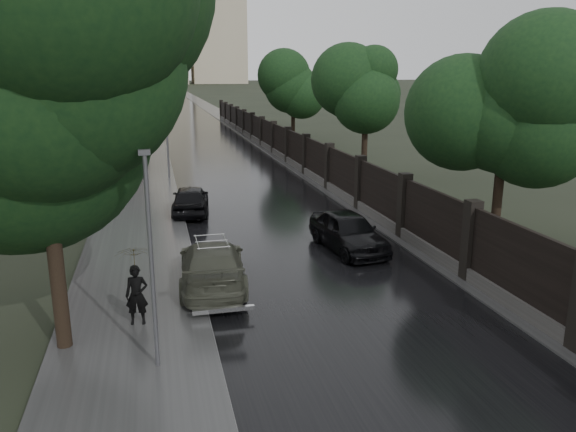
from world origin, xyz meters
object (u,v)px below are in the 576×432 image
at_px(hatchback_left, 190,200).
at_px(pedestrian_umbrella, 134,263).
at_px(tree_right_a, 505,119).
at_px(lamp_post, 151,261).
at_px(traffic_light, 167,142).
at_px(tree_left_near, 36,83).
at_px(car_right_near, 348,231).
at_px(tree_right_c, 293,90).
at_px(tree_right_b, 366,100).
at_px(volga_sedan, 212,264).
at_px(tree_left_far, 107,93).

bearing_deg(hatchback_left, pedestrian_umbrella, 85.93).
height_order(tree_right_a, hatchback_left, tree_right_a).
height_order(lamp_post, traffic_light, lamp_post).
distance_m(tree_left_near, hatchback_left, 14.82).
xyz_separation_m(hatchback_left, car_right_near, (5.45, -7.10, 0.04)).
xyz_separation_m(tree_right_c, car_right_near, (-5.65, -31.03, -4.20)).
xyz_separation_m(tree_left_near, tree_right_b, (15.10, 19.00, -1.47)).
height_order(tree_right_b, traffic_light, tree_right_b).
xyz_separation_m(hatchback_left, pedestrian_umbrella, (-2.26, -12.21, 1.13)).
distance_m(tree_left_near, pedestrian_umbrella, 4.97).
bearing_deg(pedestrian_umbrella, tree_right_b, 58.93).
relative_size(tree_right_c, volga_sedan, 1.40).
bearing_deg(car_right_near, volga_sedan, -161.97).
relative_size(tree_left_near, car_right_near, 2.07).
bearing_deg(hatchback_left, volga_sedan, 96.42).
bearing_deg(tree_right_c, tree_left_far, -147.17).
xyz_separation_m(tree_right_b, tree_right_c, (0.00, 18.00, 0.00)).
bearing_deg(tree_left_near, tree_right_b, 51.52).
distance_m(lamp_post, car_right_near, 10.59).
bearing_deg(pedestrian_umbrella, traffic_light, 91.09).
bearing_deg(volga_sedan, lamp_post, 74.91).
bearing_deg(lamp_post, tree_left_far, 95.21).
distance_m(volga_sedan, hatchback_left, 9.59).
distance_m(tree_right_b, pedestrian_umbrella, 22.74).
distance_m(tree_right_b, hatchback_left, 13.28).
bearing_deg(tree_left_far, tree_right_c, 32.83).
bearing_deg(tree_right_b, traffic_light, 165.76).
bearing_deg(volga_sedan, traffic_light, -83.07).
relative_size(tree_left_near, tree_right_c, 1.31).
xyz_separation_m(tree_left_near, traffic_light, (3.30, 21.99, -4.02)).
distance_m(tree_right_c, car_right_near, 31.81).
relative_size(tree_right_a, pedestrian_umbrella, 2.77).
height_order(tree_right_a, traffic_light, tree_right_a).
xyz_separation_m(tree_left_far, pedestrian_umbrella, (2.14, -26.13, -3.40)).
bearing_deg(tree_right_b, tree_right_a, -90.00).
bearing_deg(tree_left_far, tree_right_a, -54.83).
bearing_deg(hatchback_left, tree_right_a, 150.39).
bearing_deg(tree_right_b, tree_left_far, 152.70).
xyz_separation_m(lamp_post, traffic_light, (1.10, 23.49, -0.27)).
bearing_deg(lamp_post, tree_right_b, 57.82).
distance_m(tree_right_b, lamp_post, 24.33).
height_order(hatchback_left, car_right_near, car_right_near).
height_order(tree_right_a, tree_right_c, same).
relative_size(tree_left_near, hatchback_left, 2.19).
xyz_separation_m(tree_right_c, volga_sedan, (-11.10, -33.51, -4.22)).
relative_size(volga_sedan, car_right_near, 1.13).
xyz_separation_m(tree_left_near, lamp_post, (2.20, -1.50, -3.75)).
relative_size(tree_right_c, pedestrian_umbrella, 2.77).
bearing_deg(tree_right_c, tree_left_near, -112.20).
relative_size(tree_right_a, lamp_post, 1.37).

